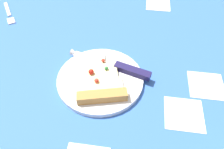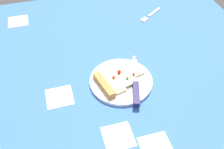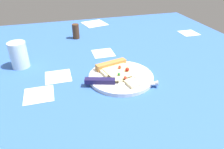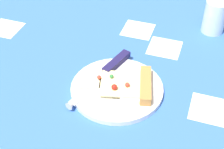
% 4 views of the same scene
% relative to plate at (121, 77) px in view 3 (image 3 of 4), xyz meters
% --- Properties ---
extents(ground_plane, '(1.41, 1.41, 0.03)m').
position_rel_plate_xyz_m(ground_plane, '(-0.07, -0.02, -0.02)').
color(ground_plane, '#3360B7').
rests_on(ground_plane, ground).
extents(plate, '(0.23, 0.23, 0.01)m').
position_rel_plate_xyz_m(plate, '(0.00, 0.00, 0.00)').
color(plate, silver).
rests_on(plate, ground_plane).
extents(pizza_slice, '(0.19, 0.13, 0.03)m').
position_rel_plate_xyz_m(pizza_slice, '(-0.03, -0.01, 0.01)').
color(pizza_slice, beige).
rests_on(pizza_slice, plate).
extents(knife, '(0.09, 0.24, 0.02)m').
position_rel_plate_xyz_m(knife, '(0.04, -0.04, 0.01)').
color(knife, silver).
rests_on(knife, plate).
extents(drinking_glass, '(0.07, 0.07, 0.10)m').
position_rel_plate_xyz_m(drinking_glass, '(-0.19, -0.34, 0.04)').
color(drinking_glass, silver).
rests_on(drinking_glass, ground_plane).
extents(pepper_shaker, '(0.03, 0.03, 0.07)m').
position_rel_plate_xyz_m(pepper_shaker, '(-0.44, -0.10, 0.03)').
color(pepper_shaker, '#4C2D19').
rests_on(pepper_shaker, ground_plane).
extents(napkin, '(0.16, 0.16, 0.00)m').
position_rel_plate_xyz_m(napkin, '(-0.66, 0.04, -0.00)').
color(napkin, white).
rests_on(napkin, ground_plane).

